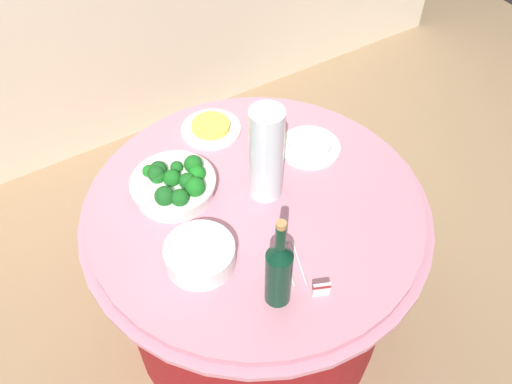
{
  "coord_description": "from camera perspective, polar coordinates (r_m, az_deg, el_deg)",
  "views": [
    {
      "loc": [
        -0.6,
        -0.97,
        2.07
      ],
      "look_at": [
        0.0,
        0.0,
        0.79
      ],
      "focal_mm": 37.66,
      "sensor_mm": 36.0,
      "label": 1
    }
  ],
  "objects": [
    {
      "name": "decorative_fruit_vase",
      "position": [
        1.68,
        1.08,
        3.61
      ],
      "size": [
        0.11,
        0.11,
        0.34
      ],
      "color": "silver",
      "rests_on": "buffet_table"
    },
    {
      "name": "wine_bottle",
      "position": [
        1.44,
        2.43,
        -8.42
      ],
      "size": [
        0.07,
        0.07,
        0.34
      ],
      "color": "#0D3422",
      "rests_on": "buffet_table"
    },
    {
      "name": "plate_stack",
      "position": [
        1.59,
        -5.97,
        -6.65
      ],
      "size": [
        0.21,
        0.21,
        0.07
      ],
      "color": "white",
      "rests_on": "buffet_table"
    },
    {
      "name": "food_plate_fried_egg",
      "position": [
        2.0,
        -4.8,
        6.84
      ],
      "size": [
        0.22,
        0.22,
        0.03
      ],
      "color": "white",
      "rests_on": "buffet_table"
    },
    {
      "name": "food_plate_rice",
      "position": [
        1.93,
        5.73,
        4.94
      ],
      "size": [
        0.22,
        0.22,
        0.03
      ],
      "color": "white",
      "rests_on": "buffet_table"
    },
    {
      "name": "serving_tongs",
      "position": [
        1.61,
        3.91,
        -7.28
      ],
      "size": [
        0.09,
        0.17,
        0.01
      ],
      "color": "silver",
      "rests_on": "buffet_table"
    },
    {
      "name": "ground_plane",
      "position": [
        2.37,
        0.0,
        -12.84
      ],
      "size": [
        6.0,
        6.0,
        0.0
      ],
      "primitive_type": "plane",
      "color": "#9E7F5B"
    },
    {
      "name": "label_placard_front",
      "position": [
        1.54,
        6.97,
        -10.21
      ],
      "size": [
        0.05,
        0.03,
        0.05
      ],
      "color": "white",
      "rests_on": "buffet_table"
    },
    {
      "name": "buffet_table",
      "position": [
        2.05,
        0.0,
        -7.75
      ],
      "size": [
        1.16,
        1.16,
        0.74
      ],
      "color": "maroon",
      "rests_on": "ground_plane"
    },
    {
      "name": "broccoli_bowl",
      "position": [
        1.77,
        -8.66,
        0.83
      ],
      "size": [
        0.28,
        0.28,
        0.11
      ],
      "color": "white",
      "rests_on": "buffet_table"
    }
  ]
}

